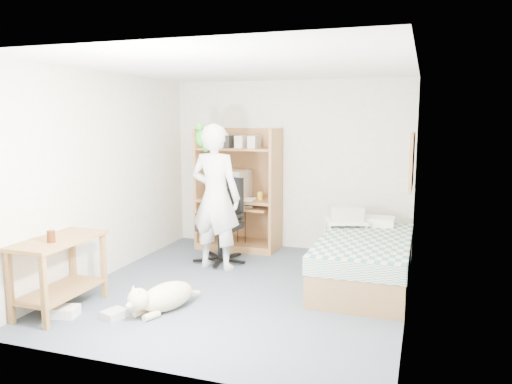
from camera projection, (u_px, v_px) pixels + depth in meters
floor at (244, 289)px, 5.76m from camera, size 4.00×4.00×0.00m
wall_back at (289, 165)px, 7.45m from camera, size 3.60×0.02×2.50m
wall_right at (411, 189)px, 5.00m from camera, size 0.02×4.00×2.50m
wall_left at (106, 175)px, 6.15m from camera, size 0.02×4.00×2.50m
ceiling at (243, 67)px, 5.39m from camera, size 3.60×4.00×0.02m
computer_hutch at (240, 194)px, 7.49m from camera, size 1.20×0.63×1.80m
bed at (365, 260)px, 5.88m from camera, size 1.02×2.02×0.66m
side_desk at (59, 263)px, 5.05m from camera, size 0.50×1.00×0.75m
corkboard at (412, 161)px, 5.82m from camera, size 0.04×0.94×0.66m
office_chair at (222, 232)px, 6.81m from camera, size 0.64×0.64×1.13m
person at (216, 197)px, 6.42m from camera, size 0.74×0.53×1.88m
parrot at (201, 136)px, 6.38m from camera, size 0.14×0.24×0.38m
dog at (163, 297)px, 5.06m from camera, size 0.52×0.89×0.35m
printer_cart at (345, 235)px, 6.55m from camera, size 0.64×0.58×0.64m
printer at (346, 213)px, 6.51m from camera, size 0.50×0.44×0.18m
crt_monitor at (233, 184)px, 7.51m from camera, size 0.47×0.50×0.41m
keyboard at (238, 206)px, 7.35m from camera, size 0.47×0.22×0.03m
pencil_cup at (260, 196)px, 7.29m from camera, size 0.08×0.08×0.12m
drink_glass at (51, 236)px, 4.85m from camera, size 0.08×0.08×0.12m
floor_box_a at (65, 312)px, 4.94m from camera, size 0.29×0.25×0.10m
floor_box_b at (114, 314)px, 4.90m from camera, size 0.24×0.26×0.08m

